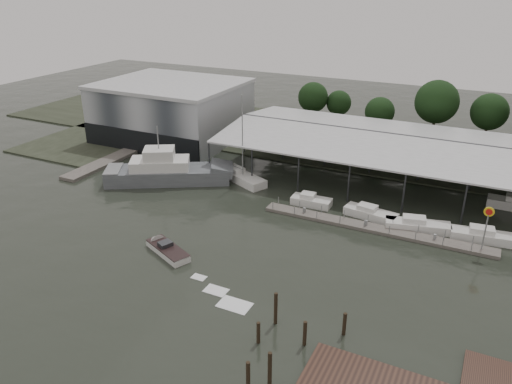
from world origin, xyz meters
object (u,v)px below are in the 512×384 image
at_px(white_sailboat, 240,177).
at_px(speedboat_underway, 165,248).
at_px(shell_fuel_sign, 487,221).
at_px(grey_trawler, 169,172).

height_order(white_sailboat, speedboat_underway, white_sailboat).
distance_m(shell_fuel_sign, grey_trawler, 43.24).
xyz_separation_m(shell_fuel_sign, grey_trawler, (-43.14, 1.76, -2.35)).
height_order(shell_fuel_sign, white_sailboat, white_sailboat).
bearing_deg(white_sailboat, speedboat_underway, -59.25).
distance_m(grey_trawler, white_sailboat, 10.61).
xyz_separation_m(shell_fuel_sign, speedboat_underway, (-31.54, -15.39, -3.53)).
bearing_deg(white_sailboat, grey_trawler, -127.11).
height_order(grey_trawler, speedboat_underway, grey_trawler).
relative_size(shell_fuel_sign, grey_trawler, 0.30).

